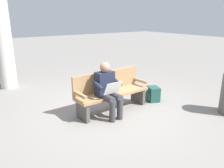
{
  "coord_description": "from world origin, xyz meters",
  "views": [
    {
      "loc": [
        2.81,
        3.91,
        2.11
      ],
      "look_at": [
        0.13,
        0.15,
        0.7
      ],
      "focal_mm": 36.0,
      "sensor_mm": 36.0,
      "label": 1
    }
  ],
  "objects_px": {
    "bench_near": "(111,91)",
    "backpack": "(153,94)",
    "person_seated": "(108,88)",
    "support_pillar": "(1,21)"
  },
  "relations": [
    {
      "from": "bench_near",
      "to": "backpack",
      "type": "bearing_deg",
      "value": 169.66
    },
    {
      "from": "bench_near",
      "to": "person_seated",
      "type": "xyz_separation_m",
      "value": [
        0.25,
        0.24,
        0.17
      ]
    },
    {
      "from": "bench_near",
      "to": "support_pillar",
      "type": "bearing_deg",
      "value": -66.26
    },
    {
      "from": "bench_near",
      "to": "person_seated",
      "type": "relative_size",
      "value": 1.54
    },
    {
      "from": "backpack",
      "to": "support_pillar",
      "type": "xyz_separation_m",
      "value": [
        2.76,
        -3.36,
        1.77
      ]
    },
    {
      "from": "person_seated",
      "to": "support_pillar",
      "type": "bearing_deg",
      "value": -71.47
    },
    {
      "from": "person_seated",
      "to": "backpack",
      "type": "relative_size",
      "value": 2.92
    },
    {
      "from": "bench_near",
      "to": "person_seated",
      "type": "height_order",
      "value": "person_seated"
    },
    {
      "from": "bench_near",
      "to": "person_seated",
      "type": "bearing_deg",
      "value": 41.64
    },
    {
      "from": "support_pillar",
      "to": "bench_near",
      "type": "bearing_deg",
      "value": 116.02
    }
  ]
}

